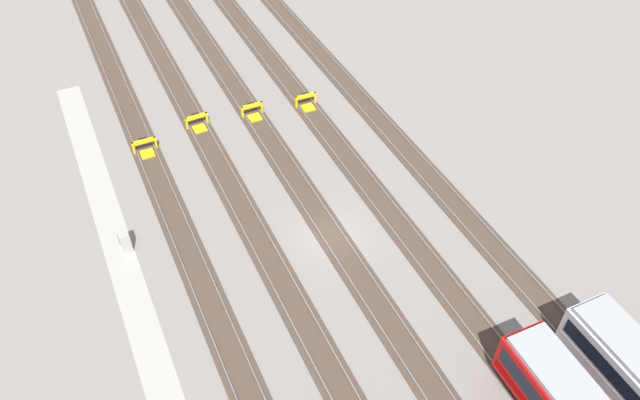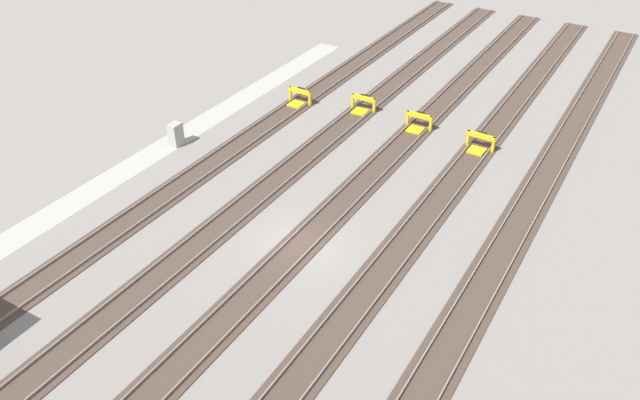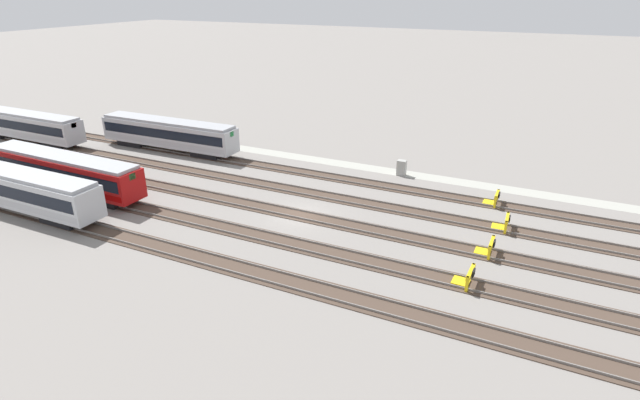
% 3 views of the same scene
% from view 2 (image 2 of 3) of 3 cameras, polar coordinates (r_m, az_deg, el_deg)
% --- Properties ---
extents(ground_plane, '(400.00, 400.00, 0.00)m').
position_cam_2_polar(ground_plane, '(34.17, -1.69, -4.08)').
color(ground_plane, gray).
extents(service_walkway, '(54.00, 2.00, 0.01)m').
position_cam_2_polar(service_walkway, '(42.08, -17.95, 2.23)').
color(service_walkway, '#9E9E93').
rests_on(service_walkway, ground).
extents(rail_track_nearest, '(90.00, 2.23, 0.21)m').
position_cam_2_polar(rail_track_nearest, '(39.25, -13.63, 0.60)').
color(rail_track_nearest, '#47382D').
rests_on(rail_track_nearest, ground).
extents(rail_track_near_inner, '(90.00, 2.23, 0.21)m').
position_cam_2_polar(rail_track_near_inner, '(36.47, -8.09, -1.56)').
color(rail_track_near_inner, '#47382D').
rests_on(rail_track_near_inner, ground).
extents(rail_track_middle, '(90.00, 2.24, 0.21)m').
position_cam_2_polar(rail_track_middle, '(34.14, -1.69, -4.02)').
color(rail_track_middle, '#47382D').
rests_on(rail_track_middle, ground).
extents(rail_track_far_inner, '(90.00, 2.23, 0.21)m').
position_cam_2_polar(rail_track_far_inner, '(32.37, 5.56, -6.73)').
color(rail_track_far_inner, '#47382D').
rests_on(rail_track_far_inner, ground).
extents(rail_track_farthest, '(90.00, 2.23, 0.21)m').
position_cam_2_polar(rail_track_farthest, '(31.25, 13.59, -9.57)').
color(rail_track_farthest, '#47382D').
rests_on(rail_track_farthest, ground).
extents(bumper_stop_nearest_track, '(1.34, 2.00, 1.22)m').
position_cam_2_polar(bumper_stop_nearest_track, '(48.92, -2.00, 9.30)').
color(bumper_stop_nearest_track, gold).
rests_on(bumper_stop_nearest_track, ground).
extents(bumper_stop_near_inner_track, '(1.37, 2.01, 1.22)m').
position_cam_2_polar(bumper_stop_near_inner_track, '(47.85, 3.85, 8.64)').
color(bumper_stop_near_inner_track, gold).
rests_on(bumper_stop_near_inner_track, ground).
extents(bumper_stop_middle_track, '(1.34, 2.00, 1.22)m').
position_cam_2_polar(bumper_stop_middle_track, '(45.67, 8.91, 6.96)').
color(bumper_stop_middle_track, gold).
rests_on(bumper_stop_middle_track, ground).
extents(bumper_stop_far_inner_track, '(1.37, 2.01, 1.22)m').
position_cam_2_polar(bumper_stop_far_inner_track, '(43.82, 14.34, 5.01)').
color(bumper_stop_far_inner_track, gold).
rests_on(bumper_stop_far_inner_track, ground).
extents(electrical_cabinet, '(0.90, 0.73, 1.60)m').
position_cam_2_polar(electrical_cabinet, '(44.16, -13.06, 5.87)').
color(electrical_cabinet, '#9E9E99').
rests_on(electrical_cabinet, ground).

